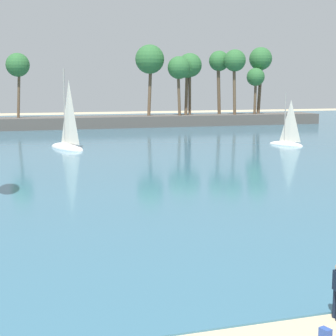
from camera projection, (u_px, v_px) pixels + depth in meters
The scene contains 4 objects.
sea at pixel (40, 139), 67.94m from camera, with size 220.00×112.38×0.06m, color #386B84.
palm_headland at pixel (49, 99), 83.31m from camera, with size 96.24×6.35×13.11m.
sailboat_near_shore at pixel (67, 141), 57.30m from camera, with size 3.93×6.42×8.94m.
sailboat_mid_bay at pixel (287, 140), 60.90m from camera, with size 3.09×4.46×6.29m.
Camera 1 is at (-4.91, -6.62, 6.69)m, focal length 58.51 mm.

